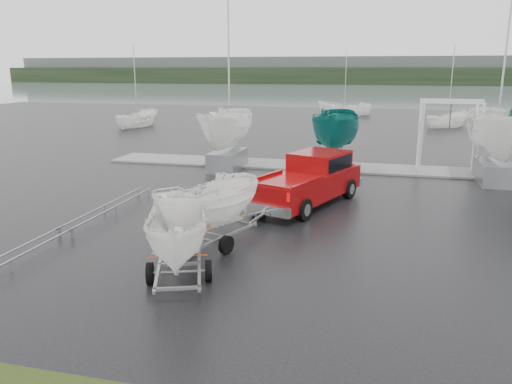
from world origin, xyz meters
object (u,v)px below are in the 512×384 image
(trailer_hitched, at_px, (209,163))
(boat_hoist, at_px, (449,126))
(pickup_truck, at_px, (311,178))
(trailer_parked, at_px, (176,187))

(trailer_hitched, distance_m, boat_hoist, 17.12)
(pickup_truck, height_order, trailer_parked, trailer_parked)
(trailer_hitched, height_order, boat_hoist, trailer_hitched)
(trailer_parked, distance_m, boat_hoist, 19.46)
(pickup_truck, xyz_separation_m, boat_hoist, (6.52, 8.27, 1.54))
(trailer_parked, height_order, boat_hoist, trailer_parked)
(pickup_truck, relative_size, trailer_parked, 1.40)
(trailer_hitched, xyz_separation_m, boat_hoist, (8.92, 14.61, -0.15))
(trailer_hitched, relative_size, boat_hoist, 1.26)
(trailer_parked, xyz_separation_m, boat_hoist, (8.93, 17.29, 0.01))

